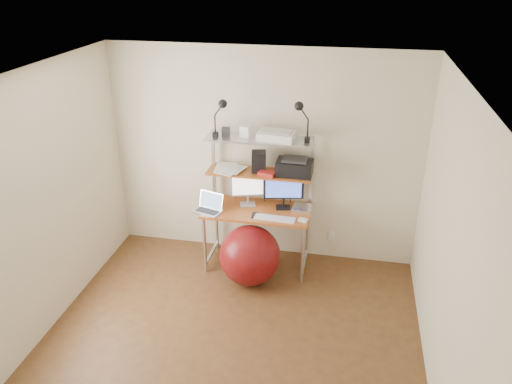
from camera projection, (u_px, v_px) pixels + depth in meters
room at (224, 233)px, 4.16m from camera, size 3.60×3.60×3.60m
computer_desk at (258, 190)px, 5.62m from camera, size 1.20×0.60×1.57m
wall_outlet at (332, 235)px, 6.01m from camera, size 0.08×0.01×0.12m
monitor_silver at (248, 186)px, 5.68m from camera, size 0.38×0.18×0.43m
monitor_black at (284, 189)px, 5.61m from camera, size 0.45×0.16×0.45m
laptop at (209, 207)px, 5.62m from camera, size 0.36×0.32×0.27m
keyboard at (275, 218)px, 5.45m from camera, size 0.46×0.15×0.01m
mouse at (303, 220)px, 5.40m from camera, size 0.11×0.09×0.03m
mac_mini at (302, 208)px, 5.64m from camera, size 0.23×0.23×0.04m
phone at (255, 215)px, 5.53m from camera, size 0.08×0.14×0.01m
printer at (295, 167)px, 5.50m from camera, size 0.40×0.28×0.19m
nas_cube at (259, 161)px, 5.57m from camera, size 0.18×0.18×0.23m
red_box at (267, 174)px, 5.48m from camera, size 0.20×0.16×0.05m
scanner at (276, 135)px, 5.36m from camera, size 0.41×0.29×0.10m
box_white at (246, 132)px, 5.43m from camera, size 0.13×0.12×0.13m
box_grey at (226, 132)px, 5.48m from camera, size 0.10×0.10×0.09m
clip_lamp_left at (221, 110)px, 5.31m from camera, size 0.17×0.09×0.43m
clip_lamp_right at (301, 113)px, 5.18m from camera, size 0.18×0.10×0.44m
exercise_ball at (250, 255)px, 5.53m from camera, size 0.68×0.68×0.68m
paper_stack at (228, 168)px, 5.65m from camera, size 0.38×0.41×0.02m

